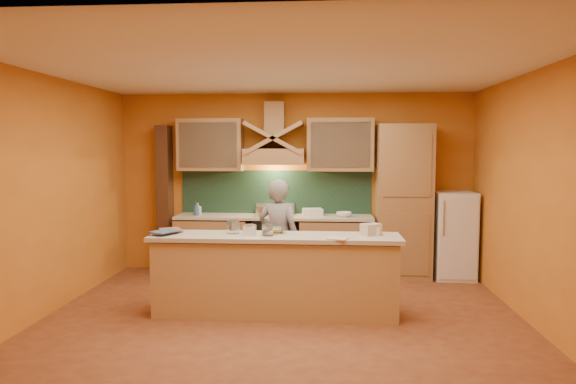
# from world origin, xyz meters

# --- Properties ---
(floor) EXTENTS (5.50, 5.00, 0.01)m
(floor) POSITION_xyz_m (0.00, 0.00, 0.00)
(floor) COLOR brown
(floor) RESTS_ON ground
(ceiling) EXTENTS (5.50, 5.00, 0.01)m
(ceiling) POSITION_xyz_m (0.00, 0.00, 2.80)
(ceiling) COLOR white
(ceiling) RESTS_ON wall_back
(wall_back) EXTENTS (5.50, 0.02, 2.80)m
(wall_back) POSITION_xyz_m (0.00, 2.50, 1.40)
(wall_back) COLOR orange
(wall_back) RESTS_ON floor
(wall_front) EXTENTS (5.50, 0.02, 2.80)m
(wall_front) POSITION_xyz_m (0.00, -2.50, 1.40)
(wall_front) COLOR orange
(wall_front) RESTS_ON floor
(wall_left) EXTENTS (0.02, 5.00, 2.80)m
(wall_left) POSITION_xyz_m (-2.75, 0.00, 1.40)
(wall_left) COLOR orange
(wall_left) RESTS_ON floor
(wall_right) EXTENTS (0.02, 5.00, 2.80)m
(wall_right) POSITION_xyz_m (2.75, 0.00, 1.40)
(wall_right) COLOR orange
(wall_right) RESTS_ON floor
(base_cabinet_left) EXTENTS (1.10, 0.60, 0.86)m
(base_cabinet_left) POSITION_xyz_m (-1.25, 2.20, 0.43)
(base_cabinet_left) COLOR #A17649
(base_cabinet_left) RESTS_ON floor
(base_cabinet_right) EXTENTS (1.10, 0.60, 0.86)m
(base_cabinet_right) POSITION_xyz_m (0.65, 2.20, 0.43)
(base_cabinet_right) COLOR #A17649
(base_cabinet_right) RESTS_ON floor
(counter_top) EXTENTS (3.00, 0.62, 0.04)m
(counter_top) POSITION_xyz_m (-0.30, 2.20, 0.90)
(counter_top) COLOR beige
(counter_top) RESTS_ON base_cabinet_left
(stove) EXTENTS (0.60, 0.58, 0.90)m
(stove) POSITION_xyz_m (-0.30, 2.20, 0.45)
(stove) COLOR black
(stove) RESTS_ON floor
(backsplash) EXTENTS (3.00, 0.03, 0.70)m
(backsplash) POSITION_xyz_m (-0.30, 2.48, 1.25)
(backsplash) COLOR #163125
(backsplash) RESTS_ON wall_back
(range_hood) EXTENTS (0.92, 0.50, 0.24)m
(range_hood) POSITION_xyz_m (-0.30, 2.25, 1.82)
(range_hood) COLOR #A17649
(range_hood) RESTS_ON wall_back
(hood_chimney) EXTENTS (0.30, 0.30, 0.50)m
(hood_chimney) POSITION_xyz_m (-0.30, 2.35, 2.40)
(hood_chimney) COLOR #A17649
(hood_chimney) RESTS_ON wall_back
(upper_cabinet_left) EXTENTS (1.00, 0.35, 0.80)m
(upper_cabinet_left) POSITION_xyz_m (-1.30, 2.33, 2.00)
(upper_cabinet_left) COLOR #A17649
(upper_cabinet_left) RESTS_ON wall_back
(upper_cabinet_right) EXTENTS (1.00, 0.35, 0.80)m
(upper_cabinet_right) POSITION_xyz_m (0.70, 2.33, 2.00)
(upper_cabinet_right) COLOR #A17649
(upper_cabinet_right) RESTS_ON wall_back
(pantry_column) EXTENTS (0.80, 0.60, 2.30)m
(pantry_column) POSITION_xyz_m (1.65, 2.20, 1.15)
(pantry_column) COLOR #A17649
(pantry_column) RESTS_ON floor
(fridge) EXTENTS (0.58, 0.60, 1.30)m
(fridge) POSITION_xyz_m (2.40, 2.20, 0.65)
(fridge) COLOR white
(fridge) RESTS_ON floor
(trim_column_left) EXTENTS (0.20, 0.30, 2.30)m
(trim_column_left) POSITION_xyz_m (-2.05, 2.35, 1.15)
(trim_column_left) COLOR #472816
(trim_column_left) RESTS_ON floor
(island_body) EXTENTS (2.80, 0.55, 0.88)m
(island_body) POSITION_xyz_m (-0.10, 0.30, 0.44)
(island_body) COLOR tan
(island_body) RESTS_ON floor
(island_top) EXTENTS (2.90, 0.62, 0.05)m
(island_top) POSITION_xyz_m (-0.10, 0.30, 0.92)
(island_top) COLOR beige
(island_top) RESTS_ON island_body
(person) EXTENTS (0.66, 0.54, 1.56)m
(person) POSITION_xyz_m (-0.12, 0.98, 0.78)
(person) COLOR gray
(person) RESTS_ON floor
(pot_large) EXTENTS (0.31, 0.31, 0.16)m
(pot_large) POSITION_xyz_m (-0.44, 2.10, 0.98)
(pot_large) COLOR silver
(pot_large) RESTS_ON stove
(pot_small) EXTENTS (0.21, 0.21, 0.13)m
(pot_small) POSITION_xyz_m (-0.12, 2.25, 0.96)
(pot_small) COLOR #B1B1B8
(pot_small) RESTS_ON stove
(soap_bottle_a) EXTENTS (0.09, 0.09, 0.18)m
(soap_bottle_a) POSITION_xyz_m (-1.49, 2.23, 1.01)
(soap_bottle_a) COLOR white
(soap_bottle_a) RESTS_ON counter_top
(soap_bottle_b) EXTENTS (0.12, 0.12, 0.22)m
(soap_bottle_b) POSITION_xyz_m (-1.49, 2.14, 1.03)
(soap_bottle_b) COLOR #34568F
(soap_bottle_b) RESTS_ON counter_top
(bowl_back) EXTENTS (0.26, 0.26, 0.07)m
(bowl_back) POSITION_xyz_m (0.76, 2.14, 0.96)
(bowl_back) COLOR white
(bowl_back) RESTS_ON counter_top
(dish_rack) EXTENTS (0.33, 0.29, 0.10)m
(dish_rack) POSITION_xyz_m (0.29, 2.29, 0.97)
(dish_rack) COLOR white
(dish_rack) RESTS_ON counter_top
(book_lower) EXTENTS (0.36, 0.39, 0.03)m
(book_lower) POSITION_xyz_m (-1.48, 0.39, 0.96)
(book_lower) COLOR #AD5D3D
(book_lower) RESTS_ON island_top
(book_upper) EXTENTS (0.34, 0.38, 0.02)m
(book_upper) POSITION_xyz_m (-1.48, 0.28, 0.98)
(book_upper) COLOR #3B5A83
(book_upper) RESTS_ON island_top
(jar_large) EXTENTS (0.20, 0.20, 0.16)m
(jar_large) POSITION_xyz_m (-0.60, 0.37, 1.02)
(jar_large) COLOR white
(jar_large) RESTS_ON island_top
(jar_small) EXTENTS (0.17, 0.17, 0.13)m
(jar_small) POSITION_xyz_m (-0.18, 0.25, 1.01)
(jar_small) COLOR silver
(jar_small) RESTS_ON island_top
(kitchen_scale) EXTENTS (0.14, 0.14, 0.11)m
(kitchen_scale) POSITION_xyz_m (-0.39, 0.27, 1.00)
(kitchen_scale) COLOR white
(kitchen_scale) RESTS_ON island_top
(mixing_bowl) EXTENTS (0.30, 0.30, 0.06)m
(mixing_bowl) POSITION_xyz_m (-0.11, 0.44, 0.98)
(mixing_bowl) COLOR silver
(mixing_bowl) RESTS_ON island_top
(cloth) EXTENTS (0.26, 0.22, 0.01)m
(cloth) POSITION_xyz_m (0.61, 0.07, 0.95)
(cloth) COLOR beige
(cloth) RESTS_ON island_top
(grocery_bag_a) EXTENTS (0.26, 0.24, 0.13)m
(grocery_bag_a) POSITION_xyz_m (1.01, 0.38, 1.01)
(grocery_bag_a) COLOR beige
(grocery_bag_a) RESTS_ON island_top
(grocery_bag_b) EXTENTS (0.16, 0.13, 0.10)m
(grocery_bag_b) POSITION_xyz_m (1.03, 0.38, 0.99)
(grocery_bag_b) COLOR beige
(grocery_bag_b) RESTS_ON island_top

